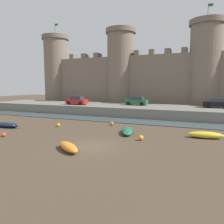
{
  "coord_description": "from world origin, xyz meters",
  "views": [
    {
      "loc": [
        8.87,
        -16.48,
        5.36
      ],
      "look_at": [
        0.0,
        4.72,
        2.5
      ],
      "focal_mm": 35.0,
      "sensor_mm": 36.0,
      "label": 1
    }
  ],
  "objects": [
    {
      "name": "rowboat_near_channel_left",
      "position": [
        -1.13,
        -1.82,
        0.32
      ],
      "size": [
        3.19,
        2.78,
        0.61
      ],
      "color": "orange",
      "rests_on": "ground"
    },
    {
      "name": "rowboat_midflat_left",
      "position": [
        -13.95,
        3.45,
        0.34
      ],
      "size": [
        3.79,
        1.31,
        0.64
      ],
      "color": "#141E3D",
      "rests_on": "ground"
    },
    {
      "name": "mooring_buoy_off_centre",
      "position": [
        -10.07,
        -0.38,
        0.23
      ],
      "size": [
        0.45,
        0.45,
        0.45
      ],
      "primitive_type": "sphere",
      "color": "#E04C1E",
      "rests_on": "ground"
    },
    {
      "name": "car_quay_east",
      "position": [
        -2.55,
        22.63,
        2.41
      ],
      "size": [
        4.14,
        1.95,
        1.62
      ],
      "color": "#1E6638",
      "rests_on": "quay_road"
    },
    {
      "name": "water_channel",
      "position": [
        0.0,
        14.06,
        0.05
      ],
      "size": [
        80.0,
        4.5,
        0.1
      ],
      "primitive_type": "cube",
      "color": "#47565B",
      "rests_on": "ground"
    },
    {
      "name": "car_quay_west",
      "position": [
        -13.34,
        19.23,
        2.41
      ],
      "size": [
        4.14,
        1.95,
        1.62
      ],
      "color": "red",
      "rests_on": "quay_road"
    },
    {
      "name": "car_quay_centre_east",
      "position": [
        10.95,
        22.84,
        2.41
      ],
      "size": [
        4.14,
        1.95,
        1.62
      ],
      "color": "black",
      "rests_on": "quay_road"
    },
    {
      "name": "quay_road",
      "position": [
        0.0,
        21.31,
        0.82
      ],
      "size": [
        65.66,
        10.0,
        1.63
      ],
      "primitive_type": "cube",
      "color": "slate",
      "rests_on": "ground"
    },
    {
      "name": "mooring_buoy_near_channel",
      "position": [
        -2.22,
        9.95,
        0.25
      ],
      "size": [
        0.49,
        0.49,
        0.49
      ],
      "primitive_type": "sphere",
      "color": "orange",
      "rests_on": "ground"
    },
    {
      "name": "mooring_buoy_near_shore",
      "position": [
        -8.14,
        6.3,
        0.24
      ],
      "size": [
        0.47,
        0.47,
        0.47
      ],
      "primitive_type": "sphere",
      "color": "orange",
      "rests_on": "ground"
    },
    {
      "name": "castle",
      "position": [
        -0.0,
        31.22,
        7.8
      ],
      "size": [
        60.45,
        6.79,
        20.84
      ],
      "color": "#7A6B5B",
      "rests_on": "ground"
    },
    {
      "name": "rowboat_near_channel_right",
      "position": [
        1.27,
        6.06,
        0.3
      ],
      "size": [
        2.4,
        4.01,
        0.57
      ],
      "color": "#1E6B47",
      "rests_on": "ground"
    },
    {
      "name": "mooring_buoy_mid_mud",
      "position": [
        3.46,
        3.71,
        0.26
      ],
      "size": [
        0.51,
        0.51,
        0.51
      ],
      "primitive_type": "sphere",
      "color": "orange",
      "rests_on": "ground"
    },
    {
      "name": "ground_plane",
      "position": [
        0.0,
        0.0,
        0.0
      ],
      "size": [
        160.0,
        160.0,
        0.0
      ],
      "primitive_type": "plane",
      "color": "#4C3D2D"
    },
    {
      "name": "rowboat_midflat_centre",
      "position": [
        9.27,
        7.07,
        0.36
      ],
      "size": [
        3.51,
        1.46,
        0.69
      ],
      "color": "yellow",
      "rests_on": "ground"
    }
  ]
}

